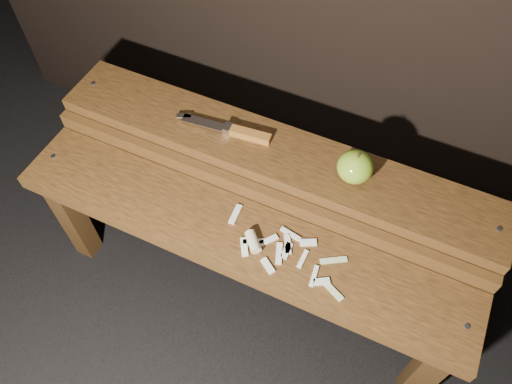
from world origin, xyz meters
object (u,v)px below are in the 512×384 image
at_px(bench_rear_tier, 273,170).
at_px(apple, 355,167).
at_px(knife, 238,132).
at_px(bench_front_tier, 236,249).

xyz_separation_m(bench_rear_tier, apple, (0.21, 0.00, 0.13)).
xyz_separation_m(apple, knife, (-0.31, 0.00, -0.03)).
distance_m(bench_front_tier, bench_rear_tier, 0.23).
xyz_separation_m(bench_front_tier, knife, (-0.10, 0.24, 0.16)).
bearing_deg(apple, bench_front_tier, -132.20).
bearing_deg(bench_rear_tier, bench_front_tier, -90.00).
bearing_deg(apple, bench_rear_tier, -178.82).
relative_size(bench_rear_tier, knife, 4.53).
distance_m(bench_rear_tier, apple, 0.24).
bearing_deg(bench_rear_tier, apple, 1.18).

